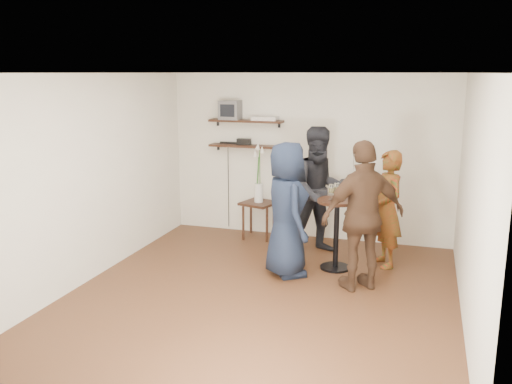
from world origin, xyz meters
TOP-DOWN VIEW (x-y plane):
  - room at (0.00, 0.00)m, footprint 4.58×5.08m
  - shelf_upper at (-1.00, 2.38)m, footprint 1.20×0.25m
  - shelf_lower at (-1.00, 2.38)m, footprint 1.20×0.25m
  - crt_monitor at (-1.26, 2.38)m, footprint 0.32×0.30m
  - dvd_deck at (-0.68, 2.38)m, footprint 0.40×0.24m
  - radio at (-1.03, 2.38)m, footprint 0.22×0.10m
  - power_strip at (-1.31, 2.42)m, footprint 0.30×0.05m
  - side_table at (-0.73, 2.19)m, footprint 0.60×0.60m
  - vase_lilies at (-0.73, 2.19)m, footprint 0.19×0.20m
  - drinks_table at (0.69, 1.15)m, footprint 0.53×0.53m
  - wine_glass_fl at (0.61, 1.11)m, footprint 0.07×0.07m
  - wine_glass_fr at (0.76, 1.13)m, footprint 0.07×0.07m
  - wine_glass_bl at (0.66, 1.20)m, footprint 0.07×0.07m
  - wine_glass_br at (0.72, 1.16)m, footprint 0.07×0.07m
  - person_plaid at (1.31, 1.48)m, footprint 0.61×0.69m
  - person_dark at (0.33, 1.77)m, footprint 1.13×1.06m
  - person_navy at (0.09, 0.75)m, footprint 0.94×1.02m
  - person_brown at (1.10, 0.57)m, footprint 1.14×0.99m

SIDE VIEW (x-z plane):
  - side_table at x=-0.73m, z-range 0.20..0.78m
  - drinks_table at x=0.69m, z-range 0.14..1.10m
  - person_plaid at x=1.31m, z-range 0.00..1.60m
  - person_navy at x=0.09m, z-range 0.00..1.75m
  - vase_lilies at x=-0.73m, z-range 0.41..1.38m
  - person_brown at x=1.10m, z-range 0.00..1.84m
  - person_dark at x=0.33m, z-range 0.00..1.86m
  - wine_glass_br at x=0.72m, z-range 1.00..1.19m
  - wine_glass_fl at x=0.61m, z-range 1.00..1.20m
  - wine_glass_bl at x=0.66m, z-range 1.00..1.21m
  - wine_glass_fr at x=0.76m, z-range 1.00..1.21m
  - room at x=0.00m, z-range -0.04..2.64m
  - shelf_lower at x=-1.00m, z-range 1.43..1.47m
  - power_strip at x=-1.31m, z-range 1.47..1.50m
  - radio at x=-1.03m, z-range 1.47..1.57m
  - shelf_upper at x=-1.00m, z-range 1.83..1.87m
  - dvd_deck at x=-0.68m, z-range 1.87..1.93m
  - crt_monitor at x=-1.26m, z-range 1.87..2.17m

